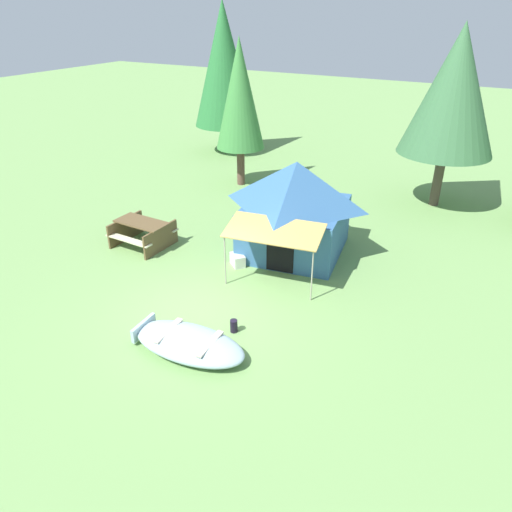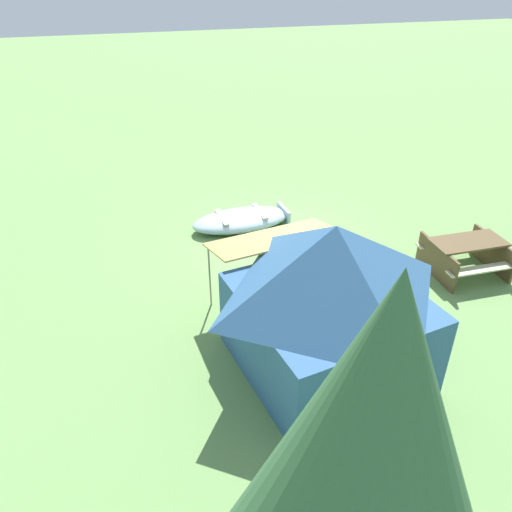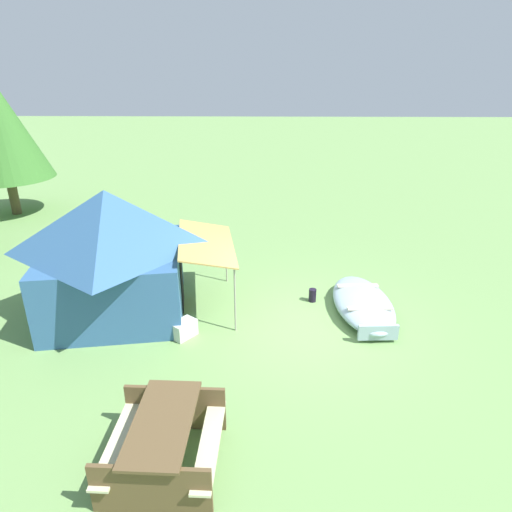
{
  "view_description": "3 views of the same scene",
  "coord_description": "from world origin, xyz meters",
  "px_view_note": "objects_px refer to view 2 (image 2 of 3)",
  "views": [
    {
      "loc": [
        5.77,
        -7.8,
        6.6
      ],
      "look_at": [
        0.52,
        1.68,
        0.85
      ],
      "focal_mm": 33.86,
      "sensor_mm": 36.0,
      "label": 1
    },
    {
      "loc": [
        3.53,
        9.85,
        6.14
      ],
      "look_at": [
        1.07,
        1.53,
        0.89
      ],
      "focal_mm": 35.22,
      "sensor_mm": 36.0,
      "label": 2
    },
    {
      "loc": [
        -8.13,
        0.76,
        5.02
      ],
      "look_at": [
        1.13,
        0.95,
        1.09
      ],
      "focal_mm": 31.94,
      "sensor_mm": 36.0,
      "label": 3
    }
  ],
  "objects_px": {
    "canvas_cabin_tent": "(330,298)",
    "beached_rowboat": "(242,220)",
    "fuel_can": "(234,244)",
    "picnic_table": "(466,253)",
    "cooler_box": "(338,295)"
  },
  "relations": [
    {
      "from": "fuel_can",
      "to": "picnic_table",
      "type": "bearing_deg",
      "value": 152.79
    },
    {
      "from": "canvas_cabin_tent",
      "to": "beached_rowboat",
      "type": "bearing_deg",
      "value": -89.57
    },
    {
      "from": "picnic_table",
      "to": "fuel_can",
      "type": "distance_m",
      "value": 5.26
    },
    {
      "from": "picnic_table",
      "to": "fuel_can",
      "type": "xyz_separation_m",
      "value": [
        4.67,
        -2.4,
        -0.32
      ]
    },
    {
      "from": "picnic_table",
      "to": "cooler_box",
      "type": "height_order",
      "value": "picnic_table"
    },
    {
      "from": "beached_rowboat",
      "to": "fuel_can",
      "type": "relative_size",
      "value": 8.7
    },
    {
      "from": "fuel_can",
      "to": "beached_rowboat",
      "type": "bearing_deg",
      "value": -114.56
    },
    {
      "from": "beached_rowboat",
      "to": "picnic_table",
      "type": "height_order",
      "value": "picnic_table"
    },
    {
      "from": "cooler_box",
      "to": "picnic_table",
      "type": "bearing_deg",
      "value": -174.8
    },
    {
      "from": "canvas_cabin_tent",
      "to": "picnic_table",
      "type": "distance_m",
      "value": 4.65
    },
    {
      "from": "canvas_cabin_tent",
      "to": "picnic_table",
      "type": "relative_size",
      "value": 2.68
    },
    {
      "from": "picnic_table",
      "to": "cooler_box",
      "type": "bearing_deg",
      "value": 5.2
    },
    {
      "from": "beached_rowboat",
      "to": "cooler_box",
      "type": "relative_size",
      "value": 5.45
    },
    {
      "from": "beached_rowboat",
      "to": "cooler_box",
      "type": "height_order",
      "value": "beached_rowboat"
    },
    {
      "from": "cooler_box",
      "to": "fuel_can",
      "type": "height_order",
      "value": "cooler_box"
    }
  ]
}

